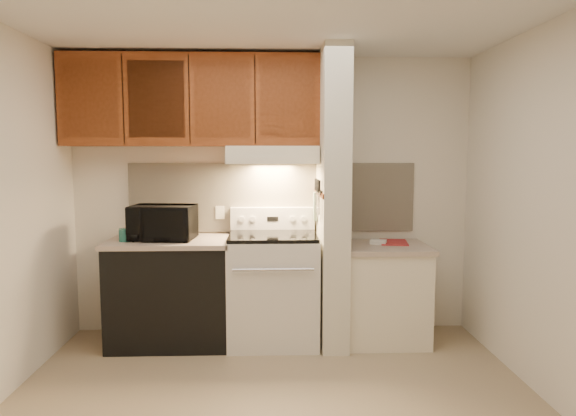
{
  "coord_description": "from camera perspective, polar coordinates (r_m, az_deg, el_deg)",
  "views": [
    {
      "loc": [
        -0.02,
        -3.19,
        1.64
      ],
      "look_at": [
        0.12,
        0.75,
        1.22
      ],
      "focal_mm": 32.0,
      "sensor_mm": 36.0,
      "label": 1
    }
  ],
  "objects": [
    {
      "name": "floor",
      "position": [
        3.58,
        -1.52,
        -21.1
      ],
      "size": [
        3.6,
        3.6,
        0.0
      ],
      "primitive_type": "plane",
      "color": "tan",
      "rests_on": "ground"
    },
    {
      "name": "ceiling",
      "position": [
        3.3,
        -1.65,
        21.22
      ],
      "size": [
        3.6,
        3.6,
        0.0
      ],
      "primitive_type": "plane",
      "rotation": [
        3.14,
        0.0,
        0.0
      ],
      "color": "white",
      "rests_on": "wall_back"
    },
    {
      "name": "wall_back",
      "position": [
        4.7,
        -1.73,
        1.36
      ],
      "size": [
        3.6,
        2.5,
        0.02
      ],
      "primitive_type": "cube",
      "rotation": [
        1.57,
        0.0,
        0.0
      ],
      "color": "white",
      "rests_on": "floor"
    },
    {
      "name": "wall_right",
      "position": [
        3.69,
        27.58,
        -0.63
      ],
      "size": [
        0.02,
        3.0,
        2.5
      ],
      "primitive_type": "cube",
      "color": "white",
      "rests_on": "floor"
    },
    {
      "name": "backsplash",
      "position": [
        4.69,
        -1.73,
        1.17
      ],
      "size": [
        2.6,
        0.02,
        0.63
      ],
      "primitive_type": "cube",
      "color": "beige",
      "rests_on": "wall_back"
    },
    {
      "name": "range_body",
      "position": [
        4.5,
        -1.67,
        -9.08
      ],
      "size": [
        0.76,
        0.65,
        0.92
      ],
      "primitive_type": "cube",
      "color": "silver",
      "rests_on": "floor"
    },
    {
      "name": "oven_window",
      "position": [
        4.18,
        -1.65,
        -9.69
      ],
      "size": [
        0.5,
        0.01,
        0.3
      ],
      "primitive_type": "cube",
      "color": "black",
      "rests_on": "range_body"
    },
    {
      "name": "oven_handle",
      "position": [
        4.09,
        -1.65,
        -6.87
      ],
      "size": [
        0.65,
        0.02,
        0.02
      ],
      "primitive_type": "cylinder",
      "rotation": [
        0.0,
        1.57,
        0.0
      ],
      "color": "silver",
      "rests_on": "range_body"
    },
    {
      "name": "cooktop",
      "position": [
        4.4,
        -1.69,
        -3.1
      ],
      "size": [
        0.74,
        0.64,
        0.03
      ],
      "primitive_type": "cube",
      "color": "black",
      "rests_on": "range_body"
    },
    {
      "name": "range_backguard",
      "position": [
        4.67,
        -1.72,
        -1.15
      ],
      "size": [
        0.76,
        0.08,
        0.2
      ],
      "primitive_type": "cube",
      "color": "silver",
      "rests_on": "range_body"
    },
    {
      "name": "range_display",
      "position": [
        4.62,
        -1.72,
        -1.21
      ],
      "size": [
        0.1,
        0.01,
        0.04
      ],
      "primitive_type": "cube",
      "color": "black",
      "rests_on": "range_backguard"
    },
    {
      "name": "range_knob_left_outer",
      "position": [
        4.63,
        -5.19,
        -1.23
      ],
      "size": [
        0.05,
        0.02,
        0.05
      ],
      "primitive_type": "cylinder",
      "rotation": [
        1.57,
        0.0,
        0.0
      ],
      "color": "silver",
      "rests_on": "range_backguard"
    },
    {
      "name": "range_knob_left_inner",
      "position": [
        4.62,
        -3.95,
        -1.23
      ],
      "size": [
        0.05,
        0.02,
        0.05
      ],
      "primitive_type": "cylinder",
      "rotation": [
        1.57,
        0.0,
        0.0
      ],
      "color": "silver",
      "rests_on": "range_backguard"
    },
    {
      "name": "range_knob_right_inner",
      "position": [
        4.63,
        0.51,
        -1.21
      ],
      "size": [
        0.05,
        0.02,
        0.05
      ],
      "primitive_type": "cylinder",
      "rotation": [
        1.57,
        0.0,
        0.0
      ],
      "color": "silver",
      "rests_on": "range_backguard"
    },
    {
      "name": "range_knob_right_outer",
      "position": [
        4.63,
        1.75,
        -1.2
      ],
      "size": [
        0.05,
        0.02,
        0.05
      ],
      "primitive_type": "cylinder",
      "rotation": [
        1.57,
        0.0,
        0.0
      ],
      "color": "silver",
      "rests_on": "range_backguard"
    },
    {
      "name": "dishwasher_front",
      "position": [
        4.6,
        -12.86,
        -9.23
      ],
      "size": [
        1.0,
        0.63,
        0.87
      ],
      "primitive_type": "cube",
      "color": "black",
      "rests_on": "floor"
    },
    {
      "name": "left_countertop",
      "position": [
        4.5,
        -12.99,
        -3.63
      ],
      "size": [
        1.04,
        0.67,
        0.04
      ],
      "primitive_type": "cube",
      "color": "#B6A291",
      "rests_on": "dishwasher_front"
    },
    {
      "name": "spoon_rest",
      "position": [
        4.63,
        -16.21,
        -3.1
      ],
      "size": [
        0.22,
        0.13,
        0.01
      ],
      "primitive_type": "cube",
      "rotation": [
        0.0,
        0.0,
        0.32
      ],
      "color": "black",
      "rests_on": "left_countertop"
    },
    {
      "name": "teal_jar",
      "position": [
        4.47,
        -17.67,
        -2.86
      ],
      "size": [
        0.11,
        0.11,
        0.11
      ],
      "primitive_type": "cylinder",
      "rotation": [
        0.0,
        0.0,
        -0.11
      ],
      "color": "#20655B",
      "rests_on": "left_countertop"
    },
    {
      "name": "outlet",
      "position": [
        4.72,
        -7.57,
        -0.51
      ],
      "size": [
        0.08,
        0.01,
        0.12
      ],
      "primitive_type": "cube",
      "color": "white",
      "rests_on": "backsplash"
    },
    {
      "name": "microwave",
      "position": [
        4.47,
        -13.72,
        -1.58
      ],
      "size": [
        0.56,
        0.4,
        0.29
      ],
      "primitive_type": "imported",
      "rotation": [
        0.0,
        0.0,
        -0.09
      ],
      "color": "black",
      "rests_on": "left_countertop"
    },
    {
      "name": "partition_pillar",
      "position": [
        4.39,
        4.97,
        1.0
      ],
      "size": [
        0.22,
        0.7,
        2.5
      ],
      "primitive_type": "cube",
      "color": "silver",
      "rests_on": "floor"
    },
    {
      "name": "pillar_trim",
      "position": [
        4.37,
        3.46,
        1.65
      ],
      "size": [
        0.01,
        0.7,
        0.04
      ],
      "primitive_type": "cube",
      "color": "brown",
      "rests_on": "partition_pillar"
    },
    {
      "name": "knife_strip",
      "position": [
        4.32,
        3.45,
        1.86
      ],
      "size": [
        0.02,
        0.42,
        0.04
      ],
      "primitive_type": "cube",
      "color": "black",
      "rests_on": "partition_pillar"
    },
    {
      "name": "knife_blade_a",
      "position": [
        4.16,
        3.5,
        0.32
      ],
      "size": [
        0.01,
        0.03,
        0.16
      ],
      "primitive_type": "cube",
      "color": "silver",
      "rests_on": "knife_strip"
    },
    {
      "name": "knife_handle_a",
      "position": [
        4.16,
        3.5,
        2.39
      ],
      "size": [
        0.02,
        0.02,
        0.1
      ],
      "primitive_type": "cylinder",
      "color": "black",
      "rests_on": "knife_strip"
    },
    {
      "name": "knife_blade_b",
      "position": [
        4.25,
        3.38,
        0.31
      ],
      "size": [
        0.01,
        0.04,
        0.18
      ],
      "primitive_type": "cube",
      "color": "silver",
      "rests_on": "knife_strip"
    },
    {
      "name": "knife_handle_b",
      "position": [
        4.23,
        3.4,
        2.46
      ],
      "size": [
        0.02,
        0.02,
        0.1
      ],
      "primitive_type": "cylinder",
      "color": "black",
      "rests_on": "knife_strip"
    },
    {
      "name": "knife_blade_c",
      "position": [
        4.32,
        3.3,
        0.26
      ],
      "size": [
        0.01,
        0.04,
        0.2
      ],
      "primitive_type": "cube",
      "color": "silver",
      "rests_on": "knife_strip"
    },
    {
      "name": "knife_handle_c",
      "position": [
        4.31,
        3.3,
        2.52
      ],
      "size": [
        0.02,
        0.02,
        0.1
      ],
      "primitive_type": "cylinder",
      "color": "black",
      "rests_on": "knife_strip"
    },
    {
      "name": "knife_blade_d",
      "position": [
        4.39,
        3.2,
        0.63
      ],
      "size": [
        0.01,
        0.04,
        0.16
      ],
      "primitive_type": "cube",
      "color": "silver",
      "rests_on": "knife_strip"
    },
    {
      "name": "knife_handle_d",
      "position": [
        4.4,
        3.19,
        2.59
      ],
      "size": [
        0.02,
        0.02,
        0.1
      ],
      "primitive_type": "cylinder",
      "color": "black",
      "rests_on": "knife_strip"
    },
    {
      "name": "knife_blade_e",
      "position": [
        4.48,
        3.11,
        0.6
      ],
      "size": [
        0.01,
        0.04,
        0.18
      ],
      "primitive_type": "cube",
      "color": "silver",
      "rests_on": "knife_strip"
    },
    {
      "name": "knife_handle_e",
      "position": [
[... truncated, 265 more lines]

